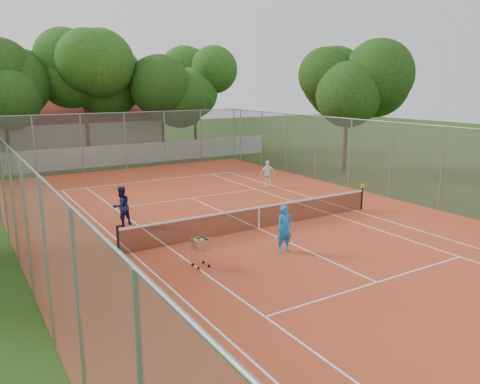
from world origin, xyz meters
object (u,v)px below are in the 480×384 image
tennis_net (259,217)px  clubhouse (61,127)px  player_near (285,229)px  ball_hopper (201,252)px  player_far_right (268,174)px  player_far_left (121,206)px

tennis_net → clubhouse: bearing=93.9°
tennis_net → player_near: 2.88m
clubhouse → tennis_net: bearing=-86.1°
ball_hopper → player_near: bearing=14.0°
clubhouse → player_far_right: clubhouse is taller
player_far_left → player_far_right: 10.22m
player_far_left → player_far_right: (9.73, 3.14, -0.07)m
player_near → player_far_left: 7.33m
player_near → ball_hopper: (-3.21, 0.28, -0.33)m
clubhouse → ball_hopper: clubhouse is taller
player_near → player_far_left: bearing=127.1°
player_far_left → ball_hopper: size_ratio=1.61×
player_near → ball_hopper: bearing=179.6°
clubhouse → player_far_right: size_ratio=10.46×
clubhouse → ball_hopper: (-1.97, -31.48, -1.65)m
player_far_left → player_near: bearing=102.8°
player_far_right → ball_hopper: player_far_right is taller
ball_hopper → tennis_net: bearing=50.9°
tennis_net → player_near: (-0.76, -2.75, 0.37)m
clubhouse → player_far_right: 23.55m
player_near → player_far_right: (5.79, 9.31, -0.07)m
tennis_net → player_far_right: bearing=52.5°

